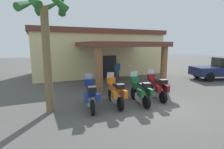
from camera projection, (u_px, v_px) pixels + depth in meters
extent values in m
plane|color=#514F4C|center=(159.00, 105.00, 9.07)|extent=(80.00, 80.00, 0.00)
cube|color=beige|center=(97.00, 54.00, 18.90)|extent=(13.23, 6.54, 4.12)
cube|color=#1E2328|center=(107.00, 67.00, 16.35)|extent=(1.80, 0.19, 2.10)
cube|color=brown|center=(120.00, 44.00, 13.67)|extent=(6.13, 5.58, 0.35)
cylinder|color=brown|center=(99.00, 71.00, 10.91)|extent=(0.47, 0.47, 2.95)
cylinder|color=brown|center=(164.00, 67.00, 12.93)|extent=(0.47, 0.47, 2.95)
cube|color=brown|center=(96.00, 33.00, 18.52)|extent=(13.64, 6.96, 0.44)
cylinder|color=black|center=(89.00, 98.00, 9.26)|extent=(0.23, 0.67, 0.66)
cylinder|color=black|center=(93.00, 108.00, 7.78)|extent=(0.23, 0.67, 0.66)
cube|color=silver|center=(91.00, 102.00, 8.49)|extent=(0.39, 0.60, 0.32)
cube|color=navy|center=(90.00, 91.00, 8.55)|extent=(0.45, 1.18, 0.34)
cube|color=black|center=(91.00, 88.00, 8.17)|extent=(0.36, 0.63, 0.10)
cube|color=navy|center=(89.00, 83.00, 9.11)|extent=(0.47, 0.30, 0.36)
cube|color=#B2BCC6|center=(88.00, 77.00, 9.14)|extent=(0.41, 0.17, 0.36)
cube|color=navy|center=(86.00, 98.00, 7.79)|extent=(0.24, 0.46, 0.36)
cube|color=navy|center=(98.00, 97.00, 7.91)|extent=(0.24, 0.46, 0.36)
cube|color=black|center=(92.00, 89.00, 7.68)|extent=(0.40, 0.37, 0.22)
cylinder|color=black|center=(111.00, 95.00, 9.75)|extent=(0.18, 0.67, 0.66)
cylinder|color=black|center=(120.00, 104.00, 8.29)|extent=(0.18, 0.67, 0.66)
cube|color=silver|center=(115.00, 98.00, 8.99)|extent=(0.35, 0.58, 0.32)
cube|color=orange|center=(115.00, 88.00, 9.04)|extent=(0.37, 1.17, 0.34)
cube|color=black|center=(117.00, 85.00, 8.68)|extent=(0.32, 0.62, 0.10)
cube|color=orange|center=(111.00, 81.00, 9.59)|extent=(0.45, 0.27, 0.36)
cube|color=#B2BCC6|center=(110.00, 75.00, 9.62)|extent=(0.41, 0.14, 0.36)
cube|color=orange|center=(114.00, 95.00, 8.28)|extent=(0.21, 0.45, 0.36)
cube|color=orange|center=(124.00, 94.00, 8.43)|extent=(0.21, 0.45, 0.36)
cube|color=black|center=(120.00, 86.00, 8.19)|extent=(0.38, 0.34, 0.22)
cylinder|color=black|center=(134.00, 94.00, 10.02)|extent=(0.19, 0.67, 0.66)
cylinder|color=black|center=(146.00, 102.00, 8.55)|extent=(0.19, 0.67, 0.66)
cube|color=silver|center=(140.00, 97.00, 9.25)|extent=(0.36, 0.58, 0.32)
cube|color=#19512D|center=(139.00, 87.00, 9.31)|extent=(0.39, 1.17, 0.34)
cube|color=black|center=(142.00, 84.00, 8.94)|extent=(0.33, 0.62, 0.10)
cube|color=#19512D|center=(134.00, 80.00, 9.86)|extent=(0.46, 0.27, 0.36)
cube|color=#B2BCC6|center=(134.00, 75.00, 9.89)|extent=(0.41, 0.15, 0.36)
cube|color=#19512D|center=(140.00, 93.00, 8.55)|extent=(0.21, 0.45, 0.36)
cube|color=#19512D|center=(150.00, 92.00, 8.69)|extent=(0.21, 0.45, 0.36)
cube|color=black|center=(147.00, 85.00, 8.46)|extent=(0.38, 0.35, 0.22)
cylinder|color=black|center=(150.00, 90.00, 10.83)|extent=(0.23, 0.67, 0.66)
cylinder|color=black|center=(163.00, 97.00, 9.34)|extent=(0.23, 0.67, 0.66)
cube|color=silver|center=(157.00, 93.00, 10.06)|extent=(0.40, 0.60, 0.32)
cube|color=maroon|center=(156.00, 83.00, 10.11)|extent=(0.46, 1.18, 0.34)
cube|color=black|center=(159.00, 81.00, 9.74)|extent=(0.36, 0.63, 0.10)
cube|color=maroon|center=(151.00, 77.00, 10.67)|extent=(0.47, 0.30, 0.36)
cube|color=#B2BCC6|center=(151.00, 72.00, 10.70)|extent=(0.41, 0.17, 0.36)
cube|color=maroon|center=(158.00, 89.00, 9.36)|extent=(0.24, 0.46, 0.36)
cube|color=maroon|center=(166.00, 88.00, 9.47)|extent=(0.24, 0.46, 0.36)
cube|color=black|center=(163.00, 82.00, 9.25)|extent=(0.40, 0.37, 0.22)
cylinder|color=#3F334C|center=(116.00, 76.00, 15.02)|extent=(0.14, 0.14, 0.88)
cylinder|color=#3F334C|center=(118.00, 76.00, 15.09)|extent=(0.14, 0.14, 0.88)
cylinder|color=#335999|center=(117.00, 67.00, 14.93)|extent=(0.32, 0.32, 0.62)
cylinder|color=#335999|center=(115.00, 67.00, 14.84)|extent=(0.09, 0.09, 0.59)
cylinder|color=#335999|center=(120.00, 67.00, 15.00)|extent=(0.09, 0.09, 0.59)
sphere|color=tan|center=(117.00, 62.00, 14.85)|extent=(0.24, 0.24, 0.24)
cylinder|color=black|center=(197.00, 74.00, 16.42)|extent=(0.84, 0.43, 0.80)
cylinder|color=black|center=(210.00, 77.00, 14.76)|extent=(0.84, 0.43, 0.80)
cube|color=#19234C|center=(221.00, 71.00, 15.74)|extent=(5.50, 3.07, 0.75)
cylinder|color=brown|center=(47.00, 62.00, 7.77)|extent=(0.34, 0.34, 4.70)
cone|color=#236028|center=(62.00, 1.00, 7.54)|extent=(0.47, 1.44, 1.16)
cone|color=#236028|center=(51.00, 6.00, 8.07)|extent=(1.53, 0.97, 0.88)
cone|color=#236028|center=(29.00, 3.00, 7.56)|extent=(1.23, 1.41, 0.91)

